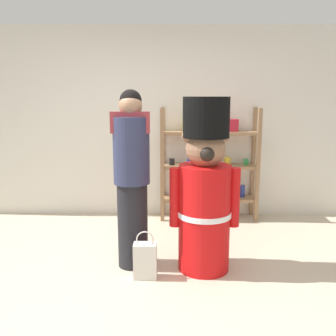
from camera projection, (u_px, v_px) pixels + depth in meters
ground_plane at (134, 289)px, 3.27m from camera, size 6.40×6.40×0.00m
back_wall at (148, 123)px, 5.19m from camera, size 6.40×0.12×2.60m
merchandise_shelf at (209, 163)px, 5.06m from camera, size 1.32×0.35×1.52m
teddy_bear_guard at (205, 191)px, 3.52m from camera, size 0.67×0.51×1.67m
person_shopper at (132, 177)px, 3.58m from camera, size 0.37×0.35×1.73m
shopping_bag at (145, 260)px, 3.45m from camera, size 0.21×0.13×0.46m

